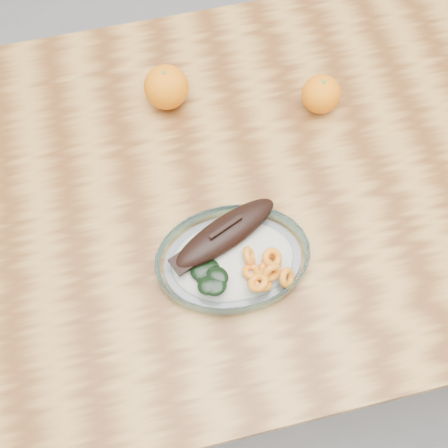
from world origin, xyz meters
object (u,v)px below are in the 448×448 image
at_px(dining_table, 252,204).
at_px(orange_right, 321,94).
at_px(plated_meal, 233,258).
at_px(orange_left, 166,87).

relative_size(dining_table, orange_right, 17.22).
height_order(plated_meal, orange_right, plated_meal).
xyz_separation_m(orange_left, orange_right, (0.26, -0.07, -0.01)).
relative_size(plated_meal, orange_left, 5.81).
bearing_deg(dining_table, orange_right, 38.16).
xyz_separation_m(dining_table, orange_right, (0.15, 0.12, 0.13)).
xyz_separation_m(dining_table, orange_left, (-0.11, 0.19, 0.14)).
xyz_separation_m(dining_table, plated_meal, (-0.07, -0.14, 0.12)).
distance_m(plated_meal, orange_right, 0.34).
relative_size(dining_table, orange_left, 15.00).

